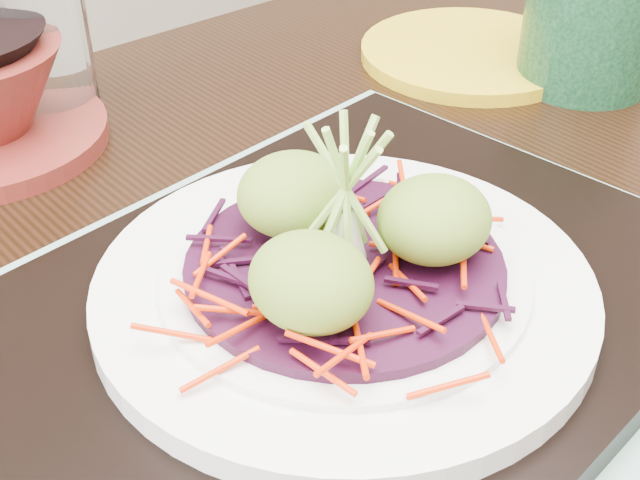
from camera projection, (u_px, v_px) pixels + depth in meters
dining_table at (278, 426)px, 0.56m from camera, size 1.19×0.80×0.73m
placemat at (343, 329)px, 0.49m from camera, size 0.51×0.42×0.00m
serving_tray at (344, 313)px, 0.48m from camera, size 0.44×0.35×0.02m
white_plate at (344, 287)px, 0.47m from camera, size 0.27×0.27×0.02m
cabbage_bed at (344, 267)px, 0.46m from camera, size 0.17×0.17×0.01m
carrot_julienne at (345, 254)px, 0.46m from camera, size 0.20×0.20×0.01m
guacamole_scoops at (346, 230)px, 0.45m from camera, size 0.15×0.13×0.05m
scallion_garnish at (346, 196)px, 0.44m from camera, size 0.06×0.06×0.09m
water_glass at (42, 46)px, 0.68m from camera, size 0.08×0.08×0.11m
yellow_plate at (470, 53)px, 0.79m from camera, size 0.25×0.25×0.01m
green_jar at (593, 10)px, 0.72m from camera, size 0.13×0.13×0.13m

